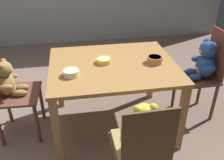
% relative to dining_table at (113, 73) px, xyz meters
% --- Properties ---
extents(ground_plane, '(5.20, 5.20, 0.04)m').
position_rel_dining_table_xyz_m(ground_plane, '(0.00, 0.00, -0.65)').
color(ground_plane, '#7C6458').
extents(dining_table, '(1.18, 0.97, 0.73)m').
position_rel_dining_table_xyz_m(dining_table, '(0.00, 0.00, 0.00)').
color(dining_table, '#A4723D').
rests_on(dining_table, ground_plane).
extents(teddy_chair_near_front, '(0.38, 0.38, 0.91)m').
position_rel_dining_table_xyz_m(teddy_chair_near_front, '(0.05, -0.85, -0.06)').
color(teddy_chair_near_front, brown).
rests_on(teddy_chair_near_front, ground_plane).
extents(teddy_chair_near_right, '(0.39, 0.37, 0.97)m').
position_rel_dining_table_xyz_m(teddy_chair_near_right, '(0.97, 0.05, -0.04)').
color(teddy_chair_near_right, brown).
rests_on(teddy_chair_near_right, ground_plane).
extents(teddy_chair_near_left, '(0.42, 0.43, 0.90)m').
position_rel_dining_table_xyz_m(teddy_chair_near_left, '(-0.97, 0.05, -0.08)').
color(teddy_chair_near_left, brown).
rests_on(teddy_chair_near_left, ground_plane).
extents(porridge_bowl_terracotta_near_right, '(0.15, 0.15, 0.06)m').
position_rel_dining_table_xyz_m(porridge_bowl_terracotta_near_right, '(0.39, -0.04, 0.13)').
color(porridge_bowl_terracotta_near_right, '#BD734E').
rests_on(porridge_bowl_terracotta_near_right, dining_table).
extents(porridge_bowl_cream_near_left, '(0.14, 0.14, 0.05)m').
position_rel_dining_table_xyz_m(porridge_bowl_cream_near_left, '(-0.39, -0.16, 0.12)').
color(porridge_bowl_cream_near_left, beige).
rests_on(porridge_bowl_cream_near_left, dining_table).
extents(porridge_bowl_yellow_center, '(0.14, 0.14, 0.05)m').
position_rel_dining_table_xyz_m(porridge_bowl_yellow_center, '(-0.08, 0.04, 0.12)').
color(porridge_bowl_yellow_center, yellow).
rests_on(porridge_bowl_yellow_center, dining_table).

